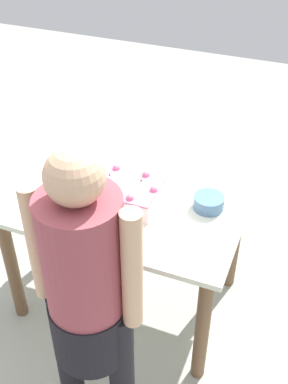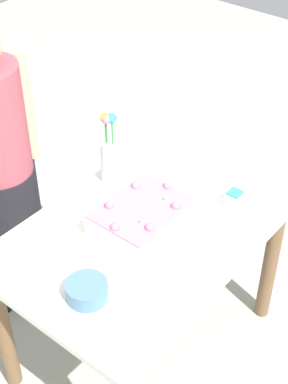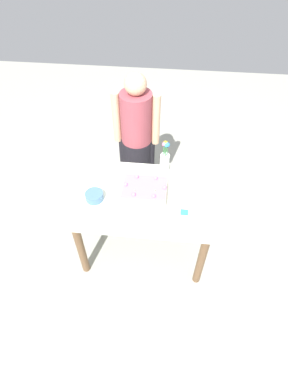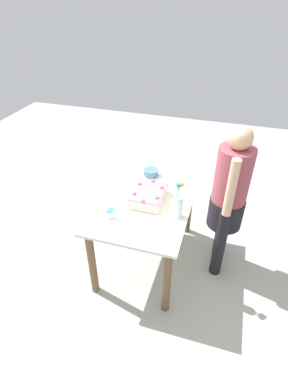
{
  "view_description": "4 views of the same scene",
  "coord_description": "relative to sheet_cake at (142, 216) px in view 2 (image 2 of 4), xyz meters",
  "views": [
    {
      "loc": [
        -0.8,
        1.76,
        2.25
      ],
      "look_at": [
        -0.08,
        -0.06,
        0.76
      ],
      "focal_mm": 45.0,
      "sensor_mm": 36.0,
      "label": 1
    },
    {
      "loc": [
        -1.37,
        -1.11,
        2.35
      ],
      "look_at": [
        0.06,
        0.05,
        0.88
      ],
      "focal_mm": 55.0,
      "sensor_mm": 36.0,
      "label": 2
    },
    {
      "loc": [
        0.17,
        -1.69,
        2.66
      ],
      "look_at": [
        0.0,
        -0.05,
        0.86
      ],
      "focal_mm": 28.0,
      "sensor_mm": 36.0,
      "label": 3
    },
    {
      "loc": [
        2.1,
        0.62,
        2.37
      ],
      "look_at": [
        -0.02,
        -0.03,
        0.81
      ],
      "focal_mm": 28.0,
      "sensor_mm": 36.0,
      "label": 4
    }
  ],
  "objects": [
    {
      "name": "sheet_cake",
      "position": [
        0.0,
        0.0,
        0.0
      ],
      "size": [
        0.37,
        0.28,
        0.12
      ],
      "color": "#FFDBD5",
      "rests_on": "dining_table"
    },
    {
      "name": "dining_table",
      "position": [
        -0.0,
        -0.02,
        -0.19
      ],
      "size": [
        1.21,
        0.82,
        0.75
      ],
      "color": "silver",
      "rests_on": "ground_plane"
    },
    {
      "name": "cake_knife",
      "position": [
        -0.39,
        0.17,
        -0.05
      ],
      "size": [
        0.03,
        0.18,
        0.0
      ],
      "primitive_type": "cube",
      "rotation": [
        0.0,
        0.0,
        1.53
      ],
      "color": "silver",
      "rests_on": "dining_table"
    },
    {
      "name": "fruit_bowl",
      "position": [
        -0.42,
        -0.09,
        -0.02
      ],
      "size": [
        0.15,
        0.15,
        0.07
      ],
      "primitive_type": "cylinder",
      "color": "#486D94",
      "rests_on": "dining_table"
    },
    {
      "name": "serving_plate_with_slice",
      "position": [
        0.33,
        -0.22,
        -0.03
      ],
      "size": [
        0.19,
        0.19,
        0.08
      ],
      "color": "white",
      "rests_on": "dining_table"
    },
    {
      "name": "ground_plane",
      "position": [
        -0.0,
        -0.02,
        -0.81
      ],
      "size": [
        8.0,
        8.0,
        0.0
      ],
      "primitive_type": "plane",
      "color": "#9E9F92"
    },
    {
      "name": "flower_vase",
      "position": [
        0.15,
        0.3,
        0.08
      ],
      "size": [
        0.08,
        0.08,
        0.34
      ],
      "color": "white",
      "rests_on": "dining_table"
    }
  ]
}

